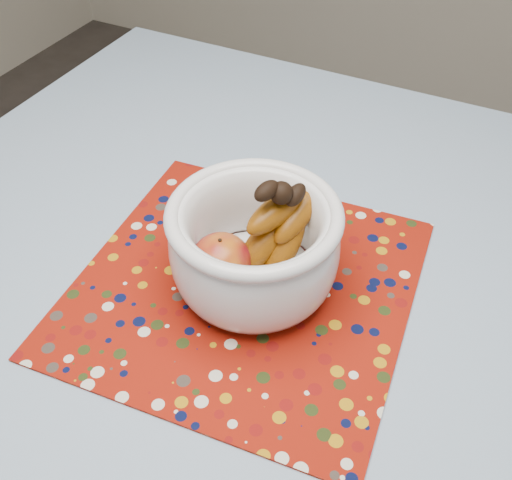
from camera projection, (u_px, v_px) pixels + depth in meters
table at (258, 340)px, 0.89m from camera, size 1.20×1.20×0.75m
tablecloth at (258, 305)px, 0.83m from camera, size 1.32×1.32×0.01m
placemat at (244, 286)px, 0.85m from camera, size 0.49×0.49×0.00m
fruit_bowl at (259, 241)px, 0.79m from camera, size 0.23×0.23×0.18m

